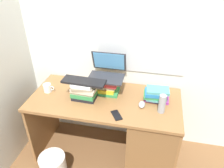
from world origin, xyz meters
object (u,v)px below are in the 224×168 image
at_px(book_stack_tall, 106,86).
at_px(laptop, 107,71).
at_px(book_stack_keyboard_riser, 84,90).
at_px(book_stack_side, 156,95).
at_px(cell_phone, 116,115).
at_px(mug, 48,88).
at_px(keyboard, 84,81).
at_px(desk, 141,131).
at_px(water_bottle, 162,104).
at_px(computer_mouse, 142,104).
at_px(wastebasket, 54,167).

height_order(book_stack_tall, laptop, laptop).
relative_size(book_stack_tall, book_stack_keyboard_riser, 0.98).
xyz_separation_m(book_stack_side, cell_phone, (-0.33, -0.31, -0.06)).
xyz_separation_m(book_stack_side, mug, (-1.10, -0.08, -0.03)).
bearing_deg(cell_phone, book_stack_side, 11.15).
bearing_deg(keyboard, book_stack_tall, 39.18).
height_order(desk, water_bottle, water_bottle).
xyz_separation_m(keyboard, mug, (-0.41, 0.02, -0.15)).
xyz_separation_m(desk, computer_mouse, (-0.01, -0.02, 0.36)).
bearing_deg(laptop, wastebasket, -124.38).
xyz_separation_m(book_stack_keyboard_riser, water_bottle, (0.75, -0.06, 0.00)).
distance_m(laptop, keyboard, 0.27).
relative_size(desk, computer_mouse, 14.33).
height_order(computer_mouse, water_bottle, water_bottle).
bearing_deg(keyboard, wastebasket, -117.06).
distance_m(book_stack_tall, book_stack_keyboard_riser, 0.24).
distance_m(keyboard, wastebasket, 0.93).
height_order(desk, book_stack_keyboard_riser, book_stack_keyboard_riser).
relative_size(laptop, computer_mouse, 3.39).
distance_m(desk, mug, 1.06).
height_order(desk, book_stack_tall, book_stack_tall).
xyz_separation_m(book_stack_tall, laptop, (-0.00, 0.06, 0.14)).
distance_m(book_stack_side, computer_mouse, 0.18).
xyz_separation_m(book_stack_side, laptop, (-0.51, 0.10, 0.15)).
xyz_separation_m(book_stack_tall, book_stack_side, (0.50, -0.04, -0.01)).
bearing_deg(computer_mouse, book_stack_keyboard_riser, 178.73).
bearing_deg(water_bottle, mug, 175.60).
height_order(keyboard, wastebasket, keyboard).
height_order(water_bottle, wastebasket, water_bottle).
distance_m(book_stack_keyboard_riser, computer_mouse, 0.58).
bearing_deg(book_stack_tall, book_stack_keyboard_riser, -143.10).
distance_m(desk, computer_mouse, 0.36).
bearing_deg(computer_mouse, mug, 177.62).
distance_m(laptop, wastebasket, 1.12).
bearing_deg(water_bottle, laptop, 154.87).
bearing_deg(mug, laptop, 16.44).
relative_size(keyboard, computer_mouse, 4.04).
xyz_separation_m(book_stack_tall, wastebasket, (-0.43, -0.56, -0.69)).
relative_size(book_stack_keyboard_riser, laptop, 0.71).
distance_m(laptop, cell_phone, 0.49).
bearing_deg(desk, mug, 178.60).
bearing_deg(book_stack_keyboard_riser, computer_mouse, -1.27).
distance_m(desk, wastebasket, 0.96).
distance_m(laptop, water_bottle, 0.64).
bearing_deg(mug, book_stack_side, 3.93).
relative_size(desk, laptop, 4.23).
distance_m(laptop, computer_mouse, 0.48).
relative_size(desk, book_stack_side, 6.02).
bearing_deg(wastebasket, laptop, 55.62).
relative_size(book_stack_keyboard_riser, wastebasket, 0.85).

